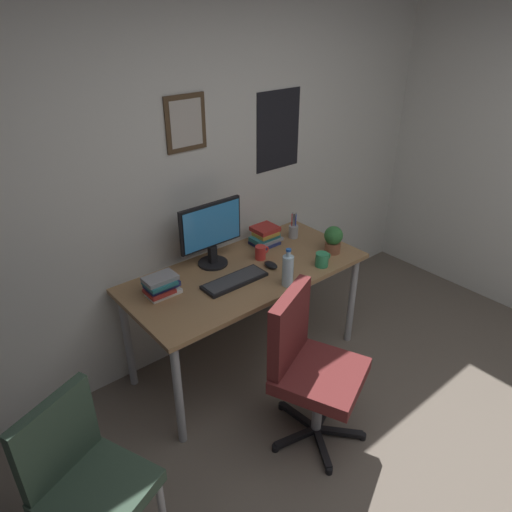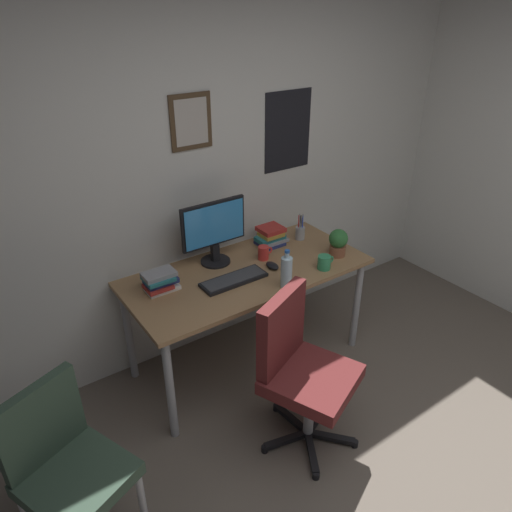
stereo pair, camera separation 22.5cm
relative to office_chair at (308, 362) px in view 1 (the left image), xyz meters
name	(u,v)px [view 1 (the left image)]	position (x,y,z in m)	size (l,w,h in m)	color
wall_back	(207,172)	(0.16, 1.17, 0.77)	(4.40, 0.10, 2.60)	silver
desk	(246,281)	(0.13, 0.71, 0.15)	(1.61, 0.74, 0.75)	#936D47
office_chair	(308,362)	(0.00, 0.00, 0.00)	(0.60, 0.61, 0.95)	#591E1E
side_chair	(84,476)	(-1.25, 0.12, -0.03)	(0.55, 0.55, 0.88)	#334738
monitor	(211,232)	(0.01, 0.93, 0.47)	(0.46, 0.20, 0.43)	black
keyboard	(235,281)	(-0.02, 0.65, 0.24)	(0.43, 0.15, 0.03)	black
computer_mouse	(271,265)	(0.28, 0.64, 0.24)	(0.06, 0.11, 0.04)	black
water_bottle	(288,270)	(0.22, 0.41, 0.33)	(0.07, 0.07, 0.25)	silver
coffee_mug_near	(261,252)	(0.31, 0.78, 0.27)	(0.11, 0.07, 0.09)	red
coffee_mug_far	(322,260)	(0.56, 0.44, 0.27)	(0.13, 0.09, 0.09)	#2D8C59
potted_plant	(333,239)	(0.76, 0.53, 0.33)	(0.13, 0.13, 0.20)	brown
pen_cup	(293,231)	(0.71, 0.87, 0.28)	(0.07, 0.07, 0.20)	#9EA0A5
book_stack_left	(161,285)	(-0.44, 0.82, 0.29)	(0.21, 0.15, 0.13)	silver
book_stack_right	(265,236)	(0.48, 0.93, 0.29)	(0.23, 0.18, 0.13)	navy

